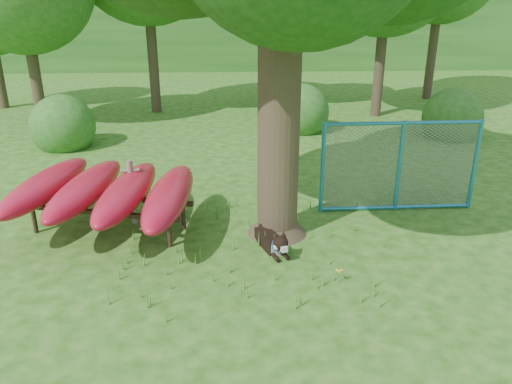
{
  "coord_description": "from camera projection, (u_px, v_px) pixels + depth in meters",
  "views": [
    {
      "loc": [
        -0.17,
        -6.6,
        4.12
      ],
      "look_at": [
        0.2,
        1.2,
        1.0
      ],
      "focal_mm": 35.0,
      "sensor_mm": 36.0,
      "label": 1
    }
  ],
  "objects": [
    {
      "name": "shrub_right",
      "position": [
        449.0,
        137.0,
        15.37
      ],
      "size": [
        1.8,
        1.8,
        1.8
      ],
      "primitive_type": "sphere",
      "color": "#255D1E",
      "rests_on": "ground"
    },
    {
      "name": "ground",
      "position": [
        247.0,
        281.0,
        7.66
      ],
      "size": [
        80.0,
        80.0,
        0.0
      ],
      "primitive_type": "plane",
      "color": "#225310",
      "rests_on": "ground"
    },
    {
      "name": "fence_section",
      "position": [
        399.0,
        167.0,
        9.87
      ],
      "size": [
        3.16,
        0.14,
        3.08
      ],
      "rotation": [
        0.0,
        0.0,
        0.02
      ],
      "color": "teal",
      "rests_on": "ground"
    },
    {
      "name": "wooden_post",
      "position": [
        132.0,
        190.0,
        9.39
      ],
      "size": [
        0.34,
        0.14,
        1.26
      ],
      "rotation": [
        0.0,
        0.0,
        0.18
      ],
      "color": "#675E4D",
      "rests_on": "ground"
    },
    {
      "name": "wooded_hillside",
      "position": [
        233.0,
        12.0,
        32.52
      ],
      "size": [
        80.0,
        12.0,
        6.0
      ],
      "primitive_type": "cube",
      "color": "#255D1E",
      "rests_on": "ground"
    },
    {
      "name": "wildflower_clump",
      "position": [
        339.0,
        272.0,
        7.57
      ],
      "size": [
        0.11,
        0.11,
        0.23
      ],
      "rotation": [
        0.0,
        0.0,
        -0.41
      ],
      "color": "#4C8E2E",
      "rests_on": "ground"
    },
    {
      "name": "shrub_left",
      "position": [
        66.0,
        147.0,
        14.39
      ],
      "size": [
        1.8,
        1.8,
        1.8
      ],
      "primitive_type": "sphere",
      "color": "#255D1E",
      "rests_on": "ground"
    },
    {
      "name": "shrub_mid",
      "position": [
        300.0,
        130.0,
        16.1
      ],
      "size": [
        1.8,
        1.8,
        1.8
      ],
      "primitive_type": "sphere",
      "color": "#255D1E",
      "rests_on": "ground"
    },
    {
      "name": "husky_dog",
      "position": [
        273.0,
        242.0,
        8.51
      ],
      "size": [
        0.56,
        1.1,
        0.5
      ],
      "rotation": [
        0.0,
        0.0,
        0.34
      ],
      "color": "black",
      "rests_on": "ground"
    },
    {
      "name": "kayak_rack",
      "position": [
        106.0,
        191.0,
        9.0
      ],
      "size": [
        3.44,
        3.7,
        1.05
      ],
      "rotation": [
        0.0,
        0.0,
        -0.26
      ],
      "color": "black",
      "rests_on": "ground"
    }
  ]
}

